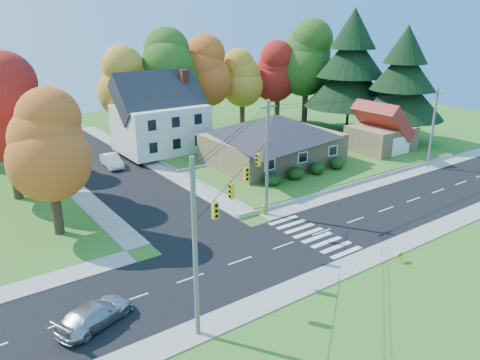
# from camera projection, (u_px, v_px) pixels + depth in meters

# --- Properties ---
(ground) EXTENTS (120.00, 120.00, 0.00)m
(ground) POSITION_uv_depth(u_px,v_px,m) (322.00, 232.00, 37.20)
(ground) COLOR #3D7923
(road_main) EXTENTS (90.00, 8.00, 0.02)m
(road_main) POSITION_uv_depth(u_px,v_px,m) (322.00, 232.00, 37.20)
(road_main) COLOR black
(road_main) RESTS_ON ground
(road_cross) EXTENTS (8.00, 44.00, 0.02)m
(road_cross) POSITION_uv_depth(u_px,v_px,m) (106.00, 169.00, 52.78)
(road_cross) COLOR black
(road_cross) RESTS_ON ground
(sidewalk_north) EXTENTS (90.00, 2.00, 0.08)m
(sidewalk_north) POSITION_uv_depth(u_px,v_px,m) (281.00, 212.00, 41.03)
(sidewalk_north) COLOR #9C9A90
(sidewalk_north) RESTS_ON ground
(sidewalk_south) EXTENTS (90.00, 2.00, 0.08)m
(sidewalk_south) POSITION_uv_depth(u_px,v_px,m) (372.00, 256.00, 33.35)
(sidewalk_south) COLOR #9C9A90
(sidewalk_south) RESTS_ON ground
(lawn) EXTENTS (30.00, 30.00, 0.50)m
(lawn) POSITION_uv_depth(u_px,v_px,m) (278.00, 148.00, 60.39)
(lawn) COLOR #3D7923
(lawn) RESTS_ON ground
(ranch_house) EXTENTS (14.60, 10.60, 5.40)m
(ranch_house) POSITION_uv_depth(u_px,v_px,m) (273.00, 138.00, 52.81)
(ranch_house) COLOR tan
(ranch_house) RESTS_ON lawn
(colonial_house) EXTENTS (10.40, 8.40, 9.60)m
(colonial_house) POSITION_uv_depth(u_px,v_px,m) (161.00, 117.00, 57.22)
(colonial_house) COLOR silver
(colonial_house) RESTS_ON lawn
(garage) EXTENTS (7.30, 6.30, 4.60)m
(garage) POSITION_uv_depth(u_px,v_px,m) (381.00, 132.00, 57.55)
(garage) COLOR tan
(garage) RESTS_ON lawn
(hedge_row) EXTENTS (10.70, 1.70, 1.27)m
(hedge_row) POSITION_uv_depth(u_px,v_px,m) (307.00, 171.00, 48.47)
(hedge_row) COLOR #163A10
(hedge_row) RESTS_ON lawn
(traffic_infrastructure) EXTENTS (38.10, 10.66, 10.00)m
(traffic_infrastructure) POSITION_uv_depth(u_px,v_px,m) (312.00, 167.00, 36.46)
(traffic_infrastructure) COLOR #666059
(traffic_infrastructure) RESTS_ON ground
(tree_lot_0) EXTENTS (6.72, 6.72, 12.51)m
(tree_lot_0) POSITION_uv_depth(u_px,v_px,m) (123.00, 83.00, 59.48)
(tree_lot_0) COLOR #3F2A19
(tree_lot_0) RESTS_ON lawn
(tree_lot_1) EXTENTS (7.84, 7.84, 14.60)m
(tree_lot_1) POSITION_uv_depth(u_px,v_px,m) (169.00, 70.00, 61.58)
(tree_lot_1) COLOR #3F2A19
(tree_lot_1) RESTS_ON lawn
(tree_lot_2) EXTENTS (7.28, 7.28, 13.56)m
(tree_lot_2) POSITION_uv_depth(u_px,v_px,m) (204.00, 71.00, 65.85)
(tree_lot_2) COLOR #3F2A19
(tree_lot_2) RESTS_ON lawn
(tree_lot_3) EXTENTS (6.16, 6.16, 11.47)m
(tree_lot_3) POSITION_uv_depth(u_px,v_px,m) (242.00, 78.00, 68.81)
(tree_lot_3) COLOR #3F2A19
(tree_lot_3) RESTS_ON lawn
(tree_lot_4) EXTENTS (6.72, 6.72, 12.51)m
(tree_lot_4) POSITION_uv_depth(u_px,v_px,m) (278.00, 72.00, 71.12)
(tree_lot_4) COLOR #3F2A19
(tree_lot_4) RESTS_ON lawn
(tree_lot_5) EXTENTS (8.40, 8.40, 15.64)m
(tree_lot_5) POSITION_uv_depth(u_px,v_px,m) (307.00, 58.00, 71.14)
(tree_lot_5) COLOR #3F2A19
(tree_lot_5) RESTS_ON lawn
(conifer_east_a) EXTENTS (12.80, 12.80, 16.96)m
(conifer_east_a) POSITION_uv_depth(u_px,v_px,m) (351.00, 68.00, 65.83)
(conifer_east_a) COLOR #3F2A19
(conifer_east_a) RESTS_ON lawn
(conifer_east_b) EXTENTS (11.20, 11.20, 14.84)m
(conifer_east_b) POSITION_uv_depth(u_px,v_px,m) (403.00, 82.00, 60.60)
(conifer_east_b) COLOR #3F2A19
(conifer_east_b) RESTS_ON lawn
(tree_west_0) EXTENTS (6.16, 6.16, 11.47)m
(tree_west_0) POSITION_uv_depth(u_px,v_px,m) (48.00, 146.00, 34.73)
(tree_west_0) COLOR #3F2A19
(tree_west_0) RESTS_ON ground
(tree_west_1) EXTENTS (7.28, 7.28, 13.56)m
(tree_west_1) POSITION_uv_depth(u_px,v_px,m) (4.00, 109.00, 41.43)
(tree_west_1) COLOR #3F2A19
(tree_west_1) RESTS_ON ground
(silver_sedan) EXTENTS (4.97, 3.43, 1.34)m
(silver_sedan) POSITION_uv_depth(u_px,v_px,m) (95.00, 314.00, 25.80)
(silver_sedan) COLOR #BCBDC2
(silver_sedan) RESTS_ON road_main
(white_car) EXTENTS (1.86, 4.56, 1.47)m
(white_car) POSITION_uv_depth(u_px,v_px,m) (112.00, 161.00, 53.12)
(white_car) COLOR silver
(white_car) RESTS_ON road_cross
(fire_hydrant) EXTENTS (0.52, 0.40, 0.90)m
(fire_hydrant) POSITION_uv_depth(u_px,v_px,m) (263.00, 210.00, 40.40)
(fire_hydrant) COLOR yellow
(fire_hydrant) RESTS_ON ground
(yard_sign) EXTENTS (0.57, 0.05, 0.72)m
(yard_sign) POSITION_uv_depth(u_px,v_px,m) (400.00, 255.00, 32.54)
(yard_sign) COLOR black
(yard_sign) RESTS_ON ground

